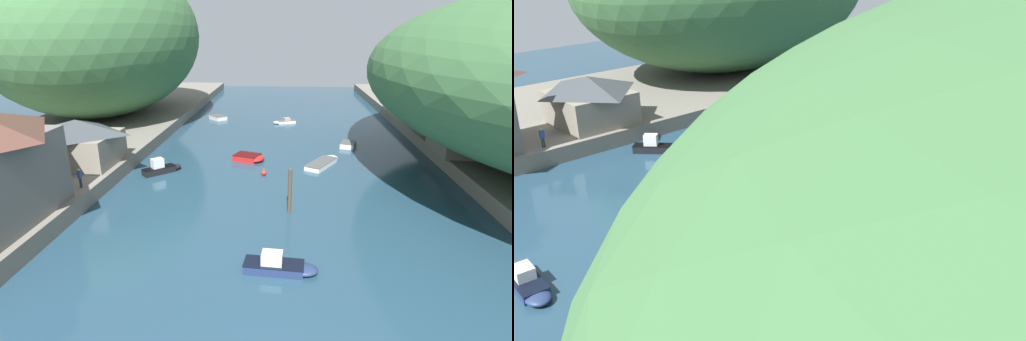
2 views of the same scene
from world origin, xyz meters
TOP-DOWN VIEW (x-y plane):
  - water_surface at (0.00, 30.00)m, footprint 130.00×130.00m
  - left_bank at (-27.32, 30.00)m, footprint 22.00×120.00m
  - boathouse_shed at (-20.45, 24.31)m, footprint 7.68×6.89m
  - boat_moored_right at (-12.89, 26.28)m, footprint 3.84×3.68m
  - boat_far_upstream at (-0.60, 50.69)m, footprint 3.76×2.44m
  - boat_white_cruiser at (-0.31, 9.20)m, footprint 4.63×1.75m
  - boat_small_dinghy at (4.02, 30.30)m, footprint 4.39×6.01m
  - boat_red_skiff at (7.77, 37.91)m, footprint 2.53×3.49m
  - boat_mid_channel at (-11.81, 53.01)m, footprint 3.67×3.79m
  - boat_cabin_cruiser at (-4.18, 31.08)m, footprint 3.90×3.16m
  - mooring_post_middle at (0.20, 17.74)m, footprint 0.32×0.32m
  - channel_buoy_near at (-2.37, 26.28)m, footprint 0.53×0.53m
  - person_by_boathouse at (-17.28, 18.11)m, footprint 0.24×0.39m

SIDE VIEW (x-z plane):
  - water_surface at x=0.00m, z-range 0.00..0.00m
  - boat_small_dinghy at x=4.02m, z-range 0.00..0.52m
  - boat_far_upstream at x=-0.60m, z-range -0.15..0.70m
  - channel_buoy_near at x=-2.37m, z-range -0.09..0.70m
  - boat_red_skiff at x=7.77m, z-range 0.00..0.65m
  - boat_cabin_cruiser at x=-4.18m, z-range 0.00..0.66m
  - boat_mid_channel at x=-11.81m, z-range 0.00..0.66m
  - boat_white_cruiser at x=-0.31m, z-range -0.24..1.01m
  - boat_moored_right at x=-12.89m, z-range -0.32..1.30m
  - left_bank at x=-27.32m, z-range 0.00..1.45m
  - mooring_post_middle at x=0.20m, z-range 0.01..3.78m
  - person_by_boathouse at x=-17.28m, z-range 1.58..3.27m
  - boathouse_shed at x=-20.45m, z-range 1.52..5.95m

